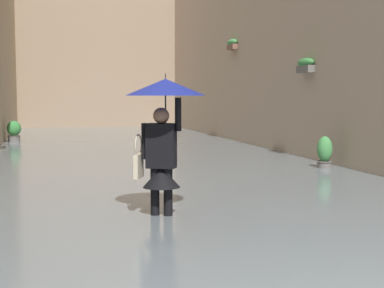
{
  "coord_description": "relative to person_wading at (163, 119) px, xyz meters",
  "views": [
    {
      "loc": [
        2.39,
        2.43,
        1.76
      ],
      "look_at": [
        0.39,
        -5.73,
        1.04
      ],
      "focal_mm": 54.19,
      "sensor_mm": 36.0,
      "label": 1
    }
  ],
  "objects": [
    {
      "name": "ground_plane",
      "position": [
        -0.94,
        -8.47,
        -1.44
      ],
      "size": [
        67.71,
        67.71,
        0.0
      ],
      "primitive_type": "plane",
      "color": "slate"
    },
    {
      "name": "flood_water",
      "position": [
        -0.94,
        -8.47,
        -1.37
      ],
      "size": [
        8.71,
        33.08,
        0.15
      ],
      "primitive_type": "cube",
      "color": "slate",
      "rests_on": "ground_plane"
    },
    {
      "name": "building_facade_far",
      "position": [
        -0.94,
        -22.92,
        4.95
      ],
      "size": [
        11.51,
        1.8,
        12.78
      ],
      "primitive_type": "cube",
      "color": "gray",
      "rests_on": "ground_plane"
    },
    {
      "name": "person_wading",
      "position": [
        0.0,
        0.0,
        0.0
      ],
      "size": [
        1.07,
        1.07,
        2.04
      ],
      "color": "#2D2319",
      "rests_on": "ground_plane"
    },
    {
      "name": "potted_plant_mid_right",
      "position": [
        2.68,
        -13.4,
        -0.98
      ],
      "size": [
        0.48,
        0.48,
        0.87
      ],
      "color": "#66605B",
      "rests_on": "ground_plane"
    },
    {
      "name": "potted_plant_far_left",
      "position": [
        -4.42,
        -4.14,
        -1.0
      ],
      "size": [
        0.34,
        0.34,
        0.85
      ],
      "color": "#66605B",
      "rests_on": "ground_plane"
    }
  ]
}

